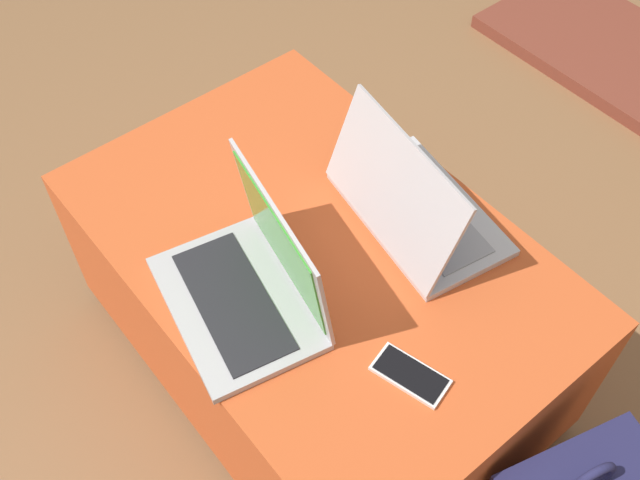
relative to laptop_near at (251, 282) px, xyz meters
name	(u,v)px	position (x,y,z in m)	size (l,w,h in m)	color
ground_plane	(318,359)	(-0.02, 0.17, -0.51)	(14.00, 14.00, 0.00)	olive
ottoman	(318,307)	(-0.02, 0.17, -0.28)	(1.03, 0.68, 0.46)	maroon
laptop_near	(251,282)	(0.00, 0.00, 0.00)	(0.38, 0.30, 0.25)	#B7B7BC
laptop_far	(411,204)	(0.05, 0.36, 0.00)	(0.40, 0.28, 0.23)	silver
cell_phone	(410,375)	(0.31, 0.12, -0.05)	(0.15, 0.10, 0.01)	white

